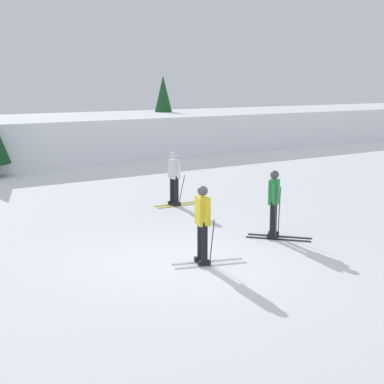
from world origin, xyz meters
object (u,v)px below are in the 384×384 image
(skier_yellow, at_px, (203,223))
(skier_green, at_px, (274,202))
(skier_white, at_px, (174,177))
(conifer_far_right, at_px, (163,106))

(skier_yellow, xyz_separation_m, skier_green, (2.68, 0.71, 0.00))
(skier_yellow, height_order, skier_white, same)
(skier_yellow, relative_size, skier_green, 1.00)
(skier_white, height_order, conifer_far_right, conifer_far_right)
(skier_yellow, xyz_separation_m, conifer_far_right, (11.29, 20.03, 1.58))
(skier_white, distance_m, skier_green, 4.61)
(skier_green, bearing_deg, skier_yellow, -165.12)
(conifer_far_right, bearing_deg, skier_yellow, -119.41)
(skier_yellow, bearing_deg, conifer_far_right, 60.59)
(skier_white, bearing_deg, conifer_far_right, 59.67)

